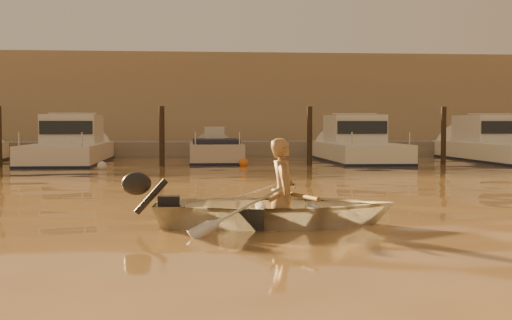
{
  "coord_description": "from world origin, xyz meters",
  "views": [
    {
      "loc": [
        0.76,
        -10.2,
        1.4
      ],
      "look_at": [
        1.93,
        2.58,
        0.75
      ],
      "focal_mm": 50.0,
      "sensor_mm": 36.0,
      "label": 1
    }
  ],
  "objects": [
    {
      "name": "moored_boat_3",
      "position": [
        1.66,
        16.0,
        0.22
      ],
      "size": [
        1.86,
        5.45,
        0.95
      ],
      "primitive_type": null,
      "color": "beige",
      "rests_on": "ground_plane"
    },
    {
      "name": "person",
      "position": [
        2.03,
        -0.43,
        0.45
      ],
      "size": [
        0.39,
        0.57,
        1.5
      ],
      "primitive_type": "imported",
      "rotation": [
        0.0,
        0.0,
        1.52
      ],
      "color": "#936F49",
      "rests_on": "dinghy"
    },
    {
      "name": "ground_plane",
      "position": [
        0.0,
        0.0,
        0.0
      ],
      "size": [
        160.0,
        160.0,
        0.0
      ],
      "primitive_type": "plane",
      "color": "olive",
      "rests_on": "ground"
    },
    {
      "name": "fender_c",
      "position": [
        -1.97,
        12.05,
        0.1
      ],
      "size": [
        0.3,
        0.3,
        0.3
      ],
      "primitive_type": "sphere",
      "color": "silver",
      "rests_on": "ground_plane"
    },
    {
      "name": "piling_3",
      "position": [
        4.8,
        13.8,
        0.9
      ],
      "size": [
        0.18,
        0.18,
        2.2
      ],
      "primitive_type": "cylinder",
      "color": "#2D2319",
      "rests_on": "ground_plane"
    },
    {
      "name": "dinghy",
      "position": [
        1.93,
        -0.42,
        0.23
      ],
      "size": [
        3.46,
        2.55,
        0.69
      ],
      "primitive_type": "imported",
      "rotation": [
        0.0,
        0.0,
        1.52
      ],
      "color": "silver",
      "rests_on": "ground_plane"
    },
    {
      "name": "outboard_motor",
      "position": [
        0.44,
        -0.34,
        0.28
      ],
      "size": [
        0.92,
        0.45,
        0.7
      ],
      "primitive_type": null,
      "rotation": [
        0.0,
        0.0,
        -0.05
      ],
      "color": "black",
      "rests_on": "dinghy"
    },
    {
      "name": "quay",
      "position": [
        0.0,
        21.5,
        0.15
      ],
      "size": [
        52.0,
        4.0,
        1.0
      ],
      "primitive_type": "cube",
      "color": "gray",
      "rests_on": "ground_plane"
    },
    {
      "name": "fender_e",
      "position": [
        7.72,
        13.64,
        0.1
      ],
      "size": [
        0.3,
        0.3,
        0.3
      ],
      "primitive_type": "sphere",
      "color": "silver",
      "rests_on": "ground_plane"
    },
    {
      "name": "piling_2",
      "position": [
        -0.2,
        13.8,
        0.9
      ],
      "size": [
        0.18,
        0.18,
        2.2
      ],
      "primitive_type": "cylinder",
      "color": "#2D2319",
      "rests_on": "ground_plane"
    },
    {
      "name": "fender_d",
      "position": [
        2.52,
        13.62,
        0.1
      ],
      "size": [
        0.3,
        0.3,
        0.3
      ],
      "primitive_type": "sphere",
      "color": "orange",
      "rests_on": "ground_plane"
    },
    {
      "name": "waterfront_building",
      "position": [
        0.0,
        27.0,
        2.4
      ],
      "size": [
        46.0,
        7.0,
        4.8
      ],
      "primitive_type": "cube",
      "color": "#9E8466",
      "rests_on": "quay"
    },
    {
      "name": "moored_boat_4",
      "position": [
        7.01,
        16.0,
        0.62
      ],
      "size": [
        2.43,
        7.42,
        1.75
      ],
      "primitive_type": null,
      "color": "white",
      "rests_on": "ground_plane"
    },
    {
      "name": "oar_starboard",
      "position": [
        1.98,
        -0.42,
        0.42
      ],
      "size": [
        0.53,
        2.06,
        0.13
      ],
      "primitive_type": "cylinder",
      "rotation": [
        1.54,
        0.0,
        -0.23
      ],
      "color": "brown",
      "rests_on": "dinghy"
    },
    {
      "name": "moored_boat_5",
      "position": [
        12.45,
        16.0,
        0.62
      ],
      "size": [
        2.54,
        8.43,
        1.75
      ],
      "primitive_type": null,
      "color": "white",
      "rests_on": "ground_plane"
    },
    {
      "name": "moored_boat_2",
      "position": [
        -3.6,
        16.0,
        0.62
      ],
      "size": [
        2.41,
        8.03,
        1.75
      ],
      "primitive_type": null,
      "color": "white",
      "rests_on": "ground_plane"
    },
    {
      "name": "piling_4",
      "position": [
        9.5,
        13.8,
        0.9
      ],
      "size": [
        0.18,
        0.18,
        2.2
      ],
      "primitive_type": "cylinder",
      "color": "#2D2319",
      "rests_on": "ground_plane"
    },
    {
      "name": "oar_port",
      "position": [
        2.18,
        -0.43,
        0.42
      ],
      "size": [
        0.39,
        2.08,
        0.13
      ],
      "primitive_type": "cylinder",
      "rotation": [
        1.54,
        0.0,
        0.16
      ],
      "color": "brown",
      "rests_on": "dinghy"
    }
  ]
}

